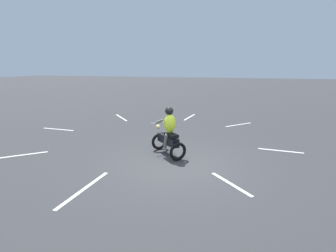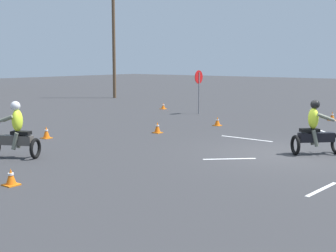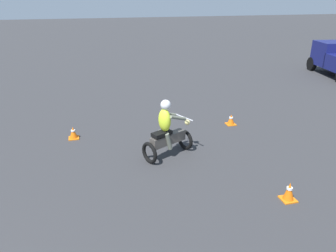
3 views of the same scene
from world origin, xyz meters
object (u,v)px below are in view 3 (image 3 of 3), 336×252
Objects in this scene: traffic_cone_near_left at (73,133)px; traffic_cone_far_center at (289,192)px; motorcycle_rider_background at (167,132)px; traffic_cone_near_right at (231,120)px.

traffic_cone_far_center reaches higher than traffic_cone_near_left.
traffic_cone_far_center is (4.58, 4.63, 0.02)m from traffic_cone_near_left.
traffic_cone_far_center is at bearing 45.31° from traffic_cone_near_left.
motorcycle_rider_background is at bearing -142.39° from traffic_cone_far_center.
traffic_cone_near_left is 1.05× the size of traffic_cone_near_right.
motorcycle_rider_background reaches higher than traffic_cone_near_left.
traffic_cone_near_left is 6.52m from traffic_cone_far_center.
traffic_cone_near_left is 5.28m from traffic_cone_near_right.
traffic_cone_far_center is (4.44, -0.64, 0.03)m from traffic_cone_near_right.
motorcycle_rider_background reaches higher than traffic_cone_near_right.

